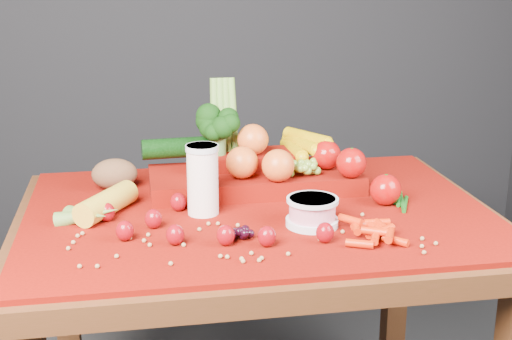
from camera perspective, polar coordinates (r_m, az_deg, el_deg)
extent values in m
cube|color=#3B220D|center=(1.66, 0.12, -4.34)|extent=(1.10, 0.80, 0.05)
cube|color=#3B220D|center=(2.10, -14.81, -11.39)|extent=(0.06, 0.06, 0.70)
cube|color=#3B220D|center=(2.22, 11.04, -9.52)|extent=(0.06, 0.06, 0.70)
cube|color=#720B03|center=(1.64, 0.12, -3.34)|extent=(1.05, 0.75, 0.01)
cylinder|color=white|center=(1.59, -4.29, -0.78)|extent=(0.07, 0.07, 0.16)
cylinder|color=silver|center=(1.57, -4.34, 1.78)|extent=(0.07, 0.07, 0.01)
cylinder|color=silver|center=(1.55, 4.51, -4.17)|extent=(0.11, 0.11, 0.02)
cylinder|color=#CD8094|center=(1.54, 4.53, -3.08)|extent=(0.10, 0.10, 0.05)
cylinder|color=silver|center=(1.53, 4.55, -2.40)|extent=(0.11, 0.11, 0.01)
ellipsoid|color=maroon|center=(1.54, -8.21, -3.88)|extent=(0.04, 0.04, 0.04)
cone|color=#104B0D|center=(1.53, -8.24, -3.17)|extent=(0.03, 0.03, 0.01)
ellipsoid|color=maroon|center=(1.48, -10.46, -4.80)|extent=(0.04, 0.04, 0.04)
cone|color=#104B0D|center=(1.47, -10.50, -4.06)|extent=(0.03, 0.03, 0.01)
ellipsoid|color=maroon|center=(1.45, -6.48, -5.17)|extent=(0.04, 0.04, 0.04)
cone|color=#104B0D|center=(1.44, -6.51, -4.42)|extent=(0.03, 0.03, 0.01)
ellipsoid|color=maroon|center=(1.44, -2.43, -5.24)|extent=(0.04, 0.04, 0.04)
cone|color=#104B0D|center=(1.43, -2.44, -4.48)|extent=(0.03, 0.03, 0.01)
ellipsoid|color=maroon|center=(1.43, 0.87, -5.33)|extent=(0.04, 0.04, 0.04)
cone|color=#104B0D|center=(1.42, 0.88, -4.57)|extent=(0.03, 0.03, 0.01)
ellipsoid|color=maroon|center=(1.45, 5.54, -5.00)|extent=(0.04, 0.04, 0.04)
cone|color=#104B0D|center=(1.45, 5.56, -4.25)|extent=(0.03, 0.03, 0.01)
ellipsoid|color=maroon|center=(1.63, -6.24, -2.55)|extent=(0.04, 0.04, 0.04)
cone|color=#104B0D|center=(1.63, -6.26, -1.87)|extent=(0.03, 0.03, 0.01)
ellipsoid|color=maroon|center=(1.60, -11.89, -3.31)|extent=(0.04, 0.04, 0.04)
cone|color=#104B0D|center=(1.59, -11.93, -2.62)|extent=(0.03, 0.03, 0.01)
cylinder|color=yellow|center=(1.63, -11.87, -2.61)|extent=(0.14, 0.18, 0.06)
ellipsoid|color=brown|center=(1.81, -11.25, -0.32)|extent=(0.11, 0.08, 0.08)
cube|color=#720B03|center=(1.78, -0.09, -0.80)|extent=(0.52, 0.22, 0.04)
cube|color=#720B03|center=(1.81, -0.98, 0.84)|extent=(0.28, 0.12, 0.03)
sphere|color=#9B0002|center=(1.73, 7.63, 0.57)|extent=(0.07, 0.07, 0.07)
sphere|color=#9B0002|center=(1.69, 10.33, -1.55)|extent=(0.07, 0.07, 0.07)
sphere|color=#9B0002|center=(1.79, 5.65, 1.21)|extent=(0.07, 0.07, 0.07)
sphere|color=#B64921|center=(1.71, -1.12, 0.60)|extent=(0.08, 0.08, 0.08)
sphere|color=#B64921|center=(1.68, 1.78, 0.36)|extent=(0.08, 0.08, 0.08)
sphere|color=#B64921|center=(1.78, -0.25, 2.45)|extent=(0.08, 0.08, 0.08)
cylinder|color=#DCB603|center=(1.85, 2.43, 1.16)|extent=(0.06, 0.17, 0.04)
cylinder|color=#DCB603|center=(1.85, 3.04, 1.64)|extent=(0.04, 0.16, 0.04)
cylinder|color=#DCB603|center=(1.85, 3.65, 2.11)|extent=(0.07, 0.17, 0.04)
cylinder|color=#DCB603|center=(1.85, 4.11, 2.58)|extent=(0.10, 0.16, 0.04)
cylinder|color=#3F662D|center=(1.79, -3.03, 1.97)|extent=(0.04, 0.04, 0.04)
cylinder|color=olive|center=(1.82, -3.34, 3.88)|extent=(0.03, 0.06, 0.22)
cylinder|color=olive|center=(1.82, -2.83, 3.90)|extent=(0.02, 0.06, 0.22)
cylinder|color=olive|center=(1.82, -2.33, 3.93)|extent=(0.02, 0.06, 0.22)
cylinder|color=olive|center=(1.82, -1.83, 3.95)|extent=(0.03, 0.06, 0.22)
cylinder|color=black|center=(1.83, -5.53, 1.83)|extent=(0.23, 0.07, 0.05)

